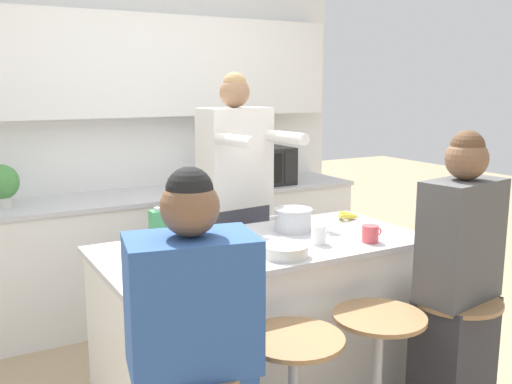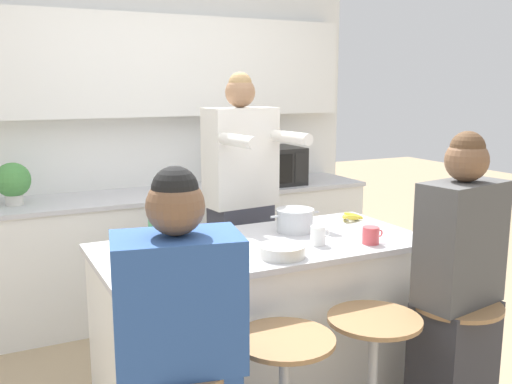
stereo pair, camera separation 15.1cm
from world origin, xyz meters
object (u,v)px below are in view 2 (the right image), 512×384
object	(u,v)px
person_cooking	(241,216)
cooking_pot	(295,220)
coffee_cup_near	(371,235)
person_wrapped_blanket	(180,370)
coffee_cup_far	(318,235)
microwave	(267,166)
kitchen_island	(263,325)
fruit_bowl	(282,251)
potted_plant	(13,181)
person_seated_near	(457,305)
bar_stool_center_right	(372,378)
banana_bunch	(350,217)
juice_carton	(157,227)
bar_stool_rightmost	(453,360)

from	to	relation	value
person_cooking	cooking_pot	bearing A→B (deg)	-90.29
coffee_cup_near	person_wrapped_blanket	bearing A→B (deg)	-160.71
coffee_cup_far	microwave	world-z (taller)	microwave
person_wrapped_blanket	kitchen_island	bearing A→B (deg)	55.71
cooking_pot	fruit_bowl	xyz separation A→B (m)	(-0.29, -0.38, -0.03)
coffee_cup_far	potted_plant	size ratio (longest dim) A/B	0.38
kitchen_island	coffee_cup_far	size ratio (longest dim) A/B	15.62
cooking_pot	person_seated_near	bearing A→B (deg)	-62.19
bar_stool_center_right	person_cooking	bearing A→B (deg)	91.06
kitchen_island	person_seated_near	size ratio (longest dim) A/B	1.13
banana_bunch	kitchen_island	bearing A→B (deg)	-163.74
person_cooking	potted_plant	distance (m)	1.53
fruit_bowl	person_wrapped_blanket	bearing A→B (deg)	-147.83
person_cooking	bar_stool_center_right	bearing A→B (deg)	-95.41
person_cooking	microwave	xyz separation A→B (m)	(0.60, 0.82, 0.18)
cooking_pot	juice_carton	size ratio (longest dim) A/B	1.48
person_wrapped_blanket	person_seated_near	bearing A→B (deg)	11.37
person_cooking	person_seated_near	xyz separation A→B (m)	(0.48, -1.35, -0.19)
coffee_cup_near	cooking_pot	bearing A→B (deg)	119.99
fruit_bowl	juice_carton	distance (m)	0.64
coffee_cup_near	coffee_cup_far	size ratio (longest dim) A/B	1.09
bar_stool_center_right	coffee_cup_far	xyz separation A→B (m)	(0.01, 0.47, 0.54)
bar_stool_rightmost	coffee_cup_near	xyz separation A→B (m)	(-0.19, 0.41, 0.54)
juice_carton	banana_bunch	bearing A→B (deg)	0.49
bar_stool_rightmost	bar_stool_center_right	bearing A→B (deg)	175.15
kitchen_island	bar_stool_rightmost	bearing A→B (deg)	-44.76
coffee_cup_near	bar_stool_center_right	bearing A→B (deg)	-124.55
banana_bunch	bar_stool_rightmost	bearing A→B (deg)	-90.68
potted_plant	bar_stool_rightmost	bearing A→B (deg)	-51.76
coffee_cup_near	potted_plant	xyz separation A→B (m)	(-1.55, 1.79, 0.12)
bar_stool_rightmost	juice_carton	bearing A→B (deg)	143.68
bar_stool_center_right	person_cooking	distance (m)	1.40
bar_stool_center_right	microwave	world-z (taller)	microwave
banana_bunch	potted_plant	world-z (taller)	potted_plant
kitchen_island	bar_stool_center_right	distance (m)	0.67
kitchen_island	juice_carton	size ratio (longest dim) A/B	8.37
person_wrapped_blanket	person_seated_near	size ratio (longest dim) A/B	0.95
cooking_pot	potted_plant	bearing A→B (deg)	133.21
cooking_pot	coffee_cup_near	xyz separation A→B (m)	(0.22, -0.38, -0.02)
person_wrapped_blanket	microwave	distance (m)	2.65
bar_stool_rightmost	microwave	bearing A→B (deg)	86.53
juice_carton	person_cooking	bearing A→B (deg)	35.83
coffee_cup_near	coffee_cup_far	world-z (taller)	coffee_cup_far
cooking_pot	potted_plant	distance (m)	1.94
fruit_bowl	potted_plant	size ratio (longest dim) A/B	0.76
fruit_bowl	coffee_cup_near	xyz separation A→B (m)	(0.51, -0.00, 0.02)
kitchen_island	juice_carton	xyz separation A→B (m)	(-0.49, 0.19, 0.54)
coffee_cup_far	juice_carton	bearing A→B (deg)	154.63
fruit_bowl	coffee_cup_far	distance (m)	0.28
kitchen_island	person_seated_near	xyz separation A→B (m)	(0.68, -0.66, 0.23)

